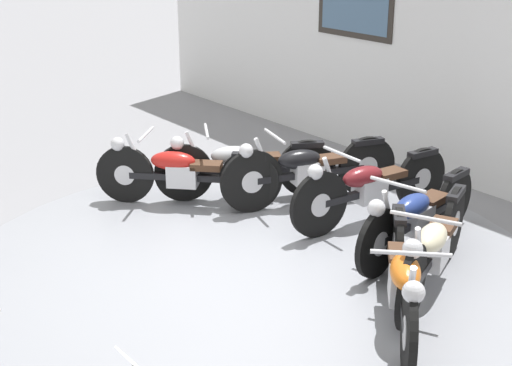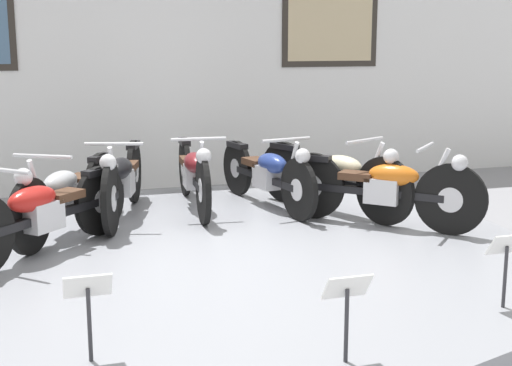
% 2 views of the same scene
% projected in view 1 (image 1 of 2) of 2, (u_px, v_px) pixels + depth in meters
% --- Properties ---
extents(ground_plane, '(60.00, 60.00, 0.00)m').
position_uv_depth(ground_plane, '(249.00, 282.00, 6.46)').
color(ground_plane, gray).
extents(display_platform, '(5.27, 5.27, 0.20)m').
position_uv_depth(display_platform, '(249.00, 272.00, 6.42)').
color(display_platform, gray).
rests_on(display_platform, ground_plane).
extents(motorcycle_red, '(1.44, 1.44, 0.79)m').
position_uv_depth(motorcycle_red, '(182.00, 171.00, 7.56)').
color(motorcycle_red, black).
rests_on(motorcycle_red, display_platform).
extents(motorcycle_silver, '(1.06, 1.74, 0.80)m').
position_uv_depth(motorcycle_silver, '(242.00, 165.00, 7.74)').
color(motorcycle_silver, black).
rests_on(motorcycle_silver, display_platform).
extents(motorcycle_black, '(0.70, 1.96, 0.81)m').
position_uv_depth(motorcycle_black, '(308.00, 169.00, 7.58)').
color(motorcycle_black, black).
rests_on(motorcycle_black, display_platform).
extents(motorcycle_maroon, '(0.54, 2.01, 0.81)m').
position_uv_depth(motorcycle_maroon, '(370.00, 186.00, 7.11)').
color(motorcycle_maroon, black).
rests_on(motorcycle_maroon, display_platform).
extents(motorcycle_blue, '(0.55, 1.95, 0.79)m').
position_uv_depth(motorcycle_blue, '(417.00, 214.00, 6.46)').
color(motorcycle_blue, black).
rests_on(motorcycle_blue, display_platform).
extents(motorcycle_cream, '(0.91, 1.84, 0.81)m').
position_uv_depth(motorcycle_cream, '(434.00, 247.00, 5.78)').
color(motorcycle_cream, black).
rests_on(motorcycle_cream, display_platform).
extents(motorcycle_orange, '(1.46, 1.45, 0.80)m').
position_uv_depth(motorcycle_orange, '(403.00, 279.00, 5.26)').
color(motorcycle_orange, black).
rests_on(motorcycle_orange, display_platform).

